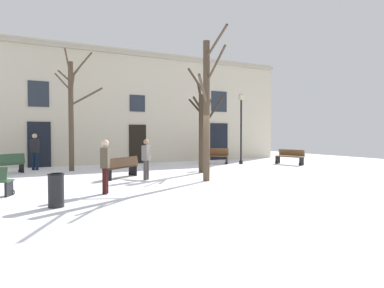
{
  "coord_description": "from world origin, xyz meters",
  "views": [
    {
      "loc": [
        -6.53,
        -10.97,
        1.81
      ],
      "look_at": [
        0.0,
        1.75,
        1.36
      ],
      "focal_mm": 31.22,
      "sensor_mm": 36.0,
      "label": 1
    }
  ],
  "objects_px": {
    "tree_left_of_center": "(202,128)",
    "litter_bin": "(56,190)",
    "tree_near_facade": "(72,110)",
    "person_by_shop_door": "(105,164)",
    "streetlamp": "(241,121)",
    "bench_facing_shops": "(3,164)",
    "bench_far_corner": "(290,157)",
    "person_strolling": "(146,158)",
    "tree_foreground": "(206,106)",
    "person_near_bench": "(35,150)",
    "bench_by_litter_bin": "(214,156)",
    "bench_near_lamp": "(122,167)"
  },
  "relations": [
    {
      "from": "streetlamp",
      "to": "person_near_bench",
      "type": "relative_size",
      "value": 2.33
    },
    {
      "from": "bench_facing_shops",
      "to": "person_near_bench",
      "type": "distance_m",
      "value": 1.91
    },
    {
      "from": "person_strolling",
      "to": "tree_near_facade",
      "type": "bearing_deg",
      "value": 69.77
    },
    {
      "from": "person_strolling",
      "to": "litter_bin",
      "type": "bearing_deg",
      "value": 179.67
    },
    {
      "from": "bench_by_litter_bin",
      "to": "tree_left_of_center",
      "type": "bearing_deg",
      "value": -83.03
    },
    {
      "from": "bench_far_corner",
      "to": "person_by_shop_door",
      "type": "distance_m",
      "value": 12.73
    },
    {
      "from": "bench_by_litter_bin",
      "to": "person_near_bench",
      "type": "height_order",
      "value": "person_near_bench"
    },
    {
      "from": "tree_left_of_center",
      "to": "bench_near_lamp",
      "type": "relative_size",
      "value": 2.49
    },
    {
      "from": "tree_foreground",
      "to": "person_strolling",
      "type": "xyz_separation_m",
      "value": [
        -1.92,
        1.39,
        -1.99
      ]
    },
    {
      "from": "tree_left_of_center",
      "to": "bench_by_litter_bin",
      "type": "height_order",
      "value": "tree_left_of_center"
    },
    {
      "from": "streetlamp",
      "to": "litter_bin",
      "type": "height_order",
      "value": "streetlamp"
    },
    {
      "from": "tree_left_of_center",
      "to": "bench_far_corner",
      "type": "bearing_deg",
      "value": 10.19
    },
    {
      "from": "bench_facing_shops",
      "to": "person_strolling",
      "type": "xyz_separation_m",
      "value": [
        5.07,
        -4.51,
        0.41
      ]
    },
    {
      "from": "tree_left_of_center",
      "to": "tree_foreground",
      "type": "xyz_separation_m",
      "value": [
        -1.24,
        -2.58,
        0.78
      ]
    },
    {
      "from": "litter_bin",
      "to": "person_by_shop_door",
      "type": "height_order",
      "value": "person_by_shop_door"
    },
    {
      "from": "streetlamp",
      "to": "bench_facing_shops",
      "type": "xyz_separation_m",
      "value": [
        -12.39,
        0.59,
        -2.1
      ]
    },
    {
      "from": "bench_far_corner",
      "to": "tree_foreground",
      "type": "bearing_deg",
      "value": -77.64
    },
    {
      "from": "person_by_shop_door",
      "to": "bench_by_litter_bin",
      "type": "bearing_deg",
      "value": 156.49
    },
    {
      "from": "tree_near_facade",
      "to": "person_by_shop_door",
      "type": "bearing_deg",
      "value": -89.61
    },
    {
      "from": "tree_near_facade",
      "to": "person_by_shop_door",
      "type": "xyz_separation_m",
      "value": [
        0.05,
        -6.91,
        -2.05
      ]
    },
    {
      "from": "tree_left_of_center",
      "to": "litter_bin",
      "type": "xyz_separation_m",
      "value": [
        -6.77,
        -4.82,
        -1.66
      ]
    },
    {
      "from": "streetlamp",
      "to": "person_by_shop_door",
      "type": "xyz_separation_m",
      "value": [
        -9.42,
        -6.27,
        -1.67
      ]
    },
    {
      "from": "streetlamp",
      "to": "bench_near_lamp",
      "type": "xyz_separation_m",
      "value": [
        -8.03,
        -2.98,
        -2.11
      ]
    },
    {
      "from": "bench_far_corner",
      "to": "bench_by_litter_bin",
      "type": "relative_size",
      "value": 1.15
    },
    {
      "from": "tree_left_of_center",
      "to": "person_near_bench",
      "type": "relative_size",
      "value": 2.36
    },
    {
      "from": "bench_far_corner",
      "to": "person_by_shop_door",
      "type": "height_order",
      "value": "person_by_shop_door"
    },
    {
      "from": "tree_near_facade",
      "to": "bench_facing_shops",
      "type": "bearing_deg",
      "value": -178.93
    },
    {
      "from": "bench_far_corner",
      "to": "person_strolling",
      "type": "distance_m",
      "value": 10.0
    },
    {
      "from": "tree_foreground",
      "to": "tree_near_facade",
      "type": "xyz_separation_m",
      "value": [
        -4.08,
        5.95,
        0.08
      ]
    },
    {
      "from": "tree_left_of_center",
      "to": "person_strolling",
      "type": "relative_size",
      "value": 2.68
    },
    {
      "from": "tree_left_of_center",
      "to": "litter_bin",
      "type": "distance_m",
      "value": 8.47
    },
    {
      "from": "tree_left_of_center",
      "to": "bench_far_corner",
      "type": "relative_size",
      "value": 2.37
    },
    {
      "from": "tree_foreground",
      "to": "streetlamp",
      "type": "height_order",
      "value": "tree_foreground"
    },
    {
      "from": "bench_facing_shops",
      "to": "tree_foreground",
      "type": "bearing_deg",
      "value": 114.04
    },
    {
      "from": "litter_bin",
      "to": "bench_near_lamp",
      "type": "height_order",
      "value": "bench_near_lamp"
    },
    {
      "from": "tree_left_of_center",
      "to": "bench_facing_shops",
      "type": "distance_m",
      "value": 9.03
    },
    {
      "from": "bench_facing_shops",
      "to": "bench_far_corner",
      "type": "distance_m",
      "value": 14.94
    },
    {
      "from": "bench_facing_shops",
      "to": "person_near_bench",
      "type": "bearing_deg",
      "value": -162.07
    },
    {
      "from": "streetlamp",
      "to": "person_by_shop_door",
      "type": "bearing_deg",
      "value": -146.38
    },
    {
      "from": "tree_foreground",
      "to": "person_by_shop_door",
      "type": "distance_m",
      "value": 4.59
    },
    {
      "from": "bench_by_litter_bin",
      "to": "person_strolling",
      "type": "distance_m",
      "value": 7.68
    },
    {
      "from": "litter_bin",
      "to": "bench_facing_shops",
      "type": "height_order",
      "value": "bench_facing_shops"
    },
    {
      "from": "bench_by_litter_bin",
      "to": "person_by_shop_door",
      "type": "distance_m",
      "value": 10.8
    },
    {
      "from": "bench_far_corner",
      "to": "person_strolling",
      "type": "relative_size",
      "value": 1.13
    },
    {
      "from": "streetlamp",
      "to": "person_strolling",
      "type": "relative_size",
      "value": 2.65
    },
    {
      "from": "bench_facing_shops",
      "to": "person_by_shop_door",
      "type": "distance_m",
      "value": 7.48
    },
    {
      "from": "tree_left_of_center",
      "to": "bench_near_lamp",
      "type": "distance_m",
      "value": 4.22
    },
    {
      "from": "person_by_shop_door",
      "to": "person_strolling",
      "type": "height_order",
      "value": "person_by_shop_door"
    },
    {
      "from": "tree_foreground",
      "to": "person_by_shop_door",
      "type": "relative_size",
      "value": 3.37
    },
    {
      "from": "tree_left_of_center",
      "to": "streetlamp",
      "type": "distance_m",
      "value": 4.99
    }
  ]
}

